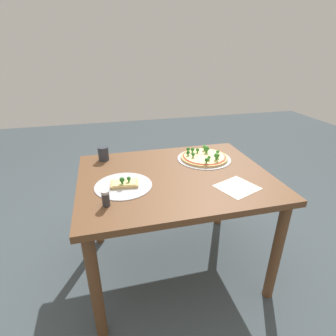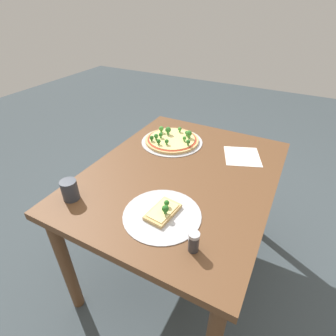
{
  "view_description": "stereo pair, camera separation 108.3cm",
  "coord_description": "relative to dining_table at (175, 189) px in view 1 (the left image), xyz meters",
  "views": [
    {
      "loc": [
        -0.38,
        -1.34,
        1.41
      ],
      "look_at": [
        -0.03,
        0.06,
        0.73
      ],
      "focal_mm": 28.0,
      "sensor_mm": 36.0,
      "label": 1
    },
    {
      "loc": [
        -0.97,
        -0.44,
        1.46
      ],
      "look_at": [
        -0.03,
        0.06,
        0.73
      ],
      "focal_mm": 28.0,
      "sensor_mm": 36.0,
      "label": 2
    }
  ],
  "objects": [
    {
      "name": "drinking_cup",
      "position": [
        -0.4,
        0.33,
        0.14
      ],
      "size": [
        0.07,
        0.07,
        0.09
      ],
      "primitive_type": "cylinder",
      "color": "#2D333D",
      "rests_on": "dining_table"
    },
    {
      "name": "paper_menu",
      "position": [
        0.29,
        -0.23,
        0.1
      ],
      "size": [
        0.25,
        0.25,
        0.0
      ],
      "primitive_type": "cube",
      "rotation": [
        0.0,
        0.0,
        0.38
      ],
      "color": "white",
      "rests_on": "dining_table"
    },
    {
      "name": "dining_table",
      "position": [
        0.0,
        0.0,
        0.0
      ],
      "size": [
        1.12,
        0.88,
        0.71
      ],
      "color": "brown",
      "rests_on": "ground_plane"
    },
    {
      "name": "condiment_shaker",
      "position": [
        -0.41,
        -0.24,
        0.14
      ],
      "size": [
        0.04,
        0.04,
        0.08
      ],
      "color": "#333338",
      "rests_on": "dining_table"
    },
    {
      "name": "pizza_tray_slice",
      "position": [
        -0.31,
        -0.06,
        0.1
      ],
      "size": [
        0.32,
        0.32,
        0.06
      ],
      "color": "#B7B7BC",
      "rests_on": "dining_table"
    },
    {
      "name": "pizza_tray_whole",
      "position": [
        0.26,
        0.19,
        0.11
      ],
      "size": [
        0.36,
        0.36,
        0.07
      ],
      "color": "#B7B7BC",
      "rests_on": "dining_table"
    },
    {
      "name": "ground_plane",
      "position": [
        0.0,
        0.0,
        -0.62
      ],
      "size": [
        8.0,
        8.0,
        0.0
      ],
      "primitive_type": "plane",
      "color": "#3D474C"
    }
  ]
}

